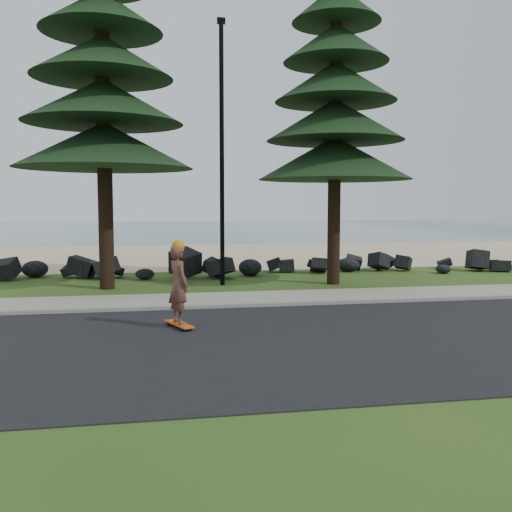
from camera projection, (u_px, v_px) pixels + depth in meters
The scene contains 10 objects.
ground at pixel (238, 302), 14.77m from camera, with size 160.00×160.00×0.00m, color #2A4B17.
road at pixel (275, 342), 10.36m from camera, with size 160.00×7.00×0.02m, color black.
kerb at pixel (243, 306), 13.88m from camera, with size 160.00×0.20×0.10m, color gray.
sidewalk at pixel (237, 299), 14.96m from camera, with size 160.00×2.00×0.08m, color gray.
beach_sand at pixel (195, 255), 28.97m from camera, with size 160.00×15.00×0.01m, color #D0B88B.
ocean at pixel (171, 228), 64.73m from camera, with size 160.00×58.00×0.01m, color #385E6B.
seawall_boulders at pixel (214, 276), 20.26m from camera, with size 60.00×2.40×1.10m, color black, non-canonical shape.
pine_right at pixel (336, 24), 17.44m from camera, with size 4.80×4.80×12.72m.
lamp_post at pixel (222, 152), 17.54m from camera, with size 0.25×0.14×8.14m.
skateboarder at pixel (179, 285), 11.43m from camera, with size 0.58×0.97×1.78m.
Camera 1 is at (-2.18, -14.45, 2.47)m, focal length 40.00 mm.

